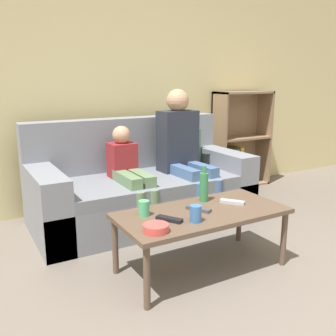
{
  "coord_description": "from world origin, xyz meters",
  "views": [
    {
      "loc": [
        -1.51,
        -0.9,
        1.26
      ],
      "look_at": [
        -0.13,
        1.52,
        0.6
      ],
      "focal_mm": 40.0,
      "sensor_mm": 36.0,
      "label": 1
    }
  ],
  "objects": [
    {
      "name": "couch",
      "position": [
        -0.09,
        2.08,
        0.29
      ],
      "size": [
        1.94,
        0.9,
        0.91
      ],
      "color": "gray",
      "rests_on": "ground_plane"
    },
    {
      "name": "person_adult",
      "position": [
        0.29,
        1.99,
        0.67
      ],
      "size": [
        0.37,
        0.64,
        1.18
      ],
      "rotation": [
        0.0,
        0.0,
        0.05
      ],
      "color": "#476693",
      "rests_on": "ground_plane"
    },
    {
      "name": "bookshelf",
      "position": [
        1.39,
        2.53,
        0.45
      ],
      "size": [
        0.71,
        0.28,
        1.13
      ],
      "color": "#8E7051",
      "rests_on": "ground_plane"
    },
    {
      "name": "coffee_table",
      "position": [
        -0.16,
        1.02,
        0.38
      ],
      "size": [
        1.13,
        0.55,
        0.42
      ],
      "color": "brown",
      "rests_on": "ground_plane"
    },
    {
      "name": "person_child",
      "position": [
        -0.28,
        1.92,
        0.5
      ],
      "size": [
        0.22,
        0.62,
        0.87
      ],
      "rotation": [
        0.0,
        0.0,
        -0.0
      ],
      "color": "#66845B",
      "rests_on": "ground_plane"
    },
    {
      "name": "tv_remote_2",
      "position": [
        -0.18,
        1.04,
        0.43
      ],
      "size": [
        0.12,
        0.17,
        0.02
      ],
      "rotation": [
        0.0,
        0.0,
        0.46
      ],
      "color": "#47474C",
      "rests_on": "coffee_table"
    },
    {
      "name": "cup_near",
      "position": [
        -0.53,
        1.13,
        0.47
      ],
      "size": [
        0.07,
        0.07,
        0.1
      ],
      "color": "#4CB77A",
      "rests_on": "coffee_table"
    },
    {
      "name": "cup_far",
      "position": [
        -0.3,
        0.88,
        0.47
      ],
      "size": [
        0.07,
        0.07,
        0.1
      ],
      "color": "#3D70B2",
      "rests_on": "coffee_table"
    },
    {
      "name": "tv_remote_0",
      "position": [
        -0.44,
        0.97,
        0.43
      ],
      "size": [
        0.13,
        0.17,
        0.02
      ],
      "rotation": [
        0.0,
        0.0,
        0.54
      ],
      "color": "black",
      "rests_on": "coffee_table"
    },
    {
      "name": "snack_bowl",
      "position": [
        -0.59,
        0.86,
        0.44
      ],
      "size": [
        0.15,
        0.15,
        0.05
      ],
      "color": "#DB4C47",
      "rests_on": "coffee_table"
    },
    {
      "name": "wall_back",
      "position": [
        0.0,
        2.68,
        1.3
      ],
      "size": [
        12.0,
        0.06,
        2.6
      ],
      "color": "beige",
      "rests_on": "ground_plane"
    },
    {
      "name": "tv_remote_1",
      "position": [
        0.11,
        1.04,
        0.43
      ],
      "size": [
        0.14,
        0.16,
        0.02
      ],
      "rotation": [
        0.0,
        0.0,
        0.65
      ],
      "color": "#B7B7BC",
      "rests_on": "coffee_table"
    },
    {
      "name": "bottle",
      "position": [
        -0.03,
        1.18,
        0.53
      ],
      "size": [
        0.06,
        0.06,
        0.26
      ],
      "color": "#33844C",
      "rests_on": "coffee_table"
    }
  ]
}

